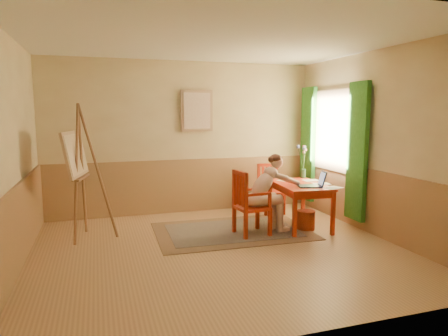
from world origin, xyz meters
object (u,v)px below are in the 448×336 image
object	(u,v)px
chair_left	(249,203)
laptop	(314,184)
table	(300,189)
easel	(78,159)
chair_back	(270,189)
figure	(267,190)

from	to	relation	value
chair_left	laptop	bearing A→B (deg)	-6.47
table	easel	bearing A→B (deg)	172.52
table	chair_left	xyz separation A→B (m)	(-0.96, -0.20, -0.13)
chair_back	figure	world-z (taller)	figure
chair_left	figure	world-z (taller)	figure
easel	table	bearing A→B (deg)	-7.48
table	chair_back	bearing A→B (deg)	93.85
laptop	chair_back	bearing A→B (deg)	96.04
table	figure	size ratio (longest dim) A/B	1.02
figure	easel	world-z (taller)	easel
table	laptop	xyz separation A→B (m)	(0.07, -0.31, 0.14)
table	figure	distance (m)	0.67
figure	laptop	world-z (taller)	figure
chair_left	figure	xyz separation A→B (m)	(0.31, 0.04, 0.18)
chair_left	chair_back	distance (m)	1.50
laptop	easel	bearing A→B (deg)	167.68
chair_back	easel	bearing A→B (deg)	-170.38
table	chair_left	world-z (taller)	chair_left
table	easel	xyz separation A→B (m)	(-3.40, 0.45, 0.56)
laptop	table	bearing A→B (deg)	102.98
chair_left	laptop	distance (m)	1.07
chair_back	figure	size ratio (longest dim) A/B	0.74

